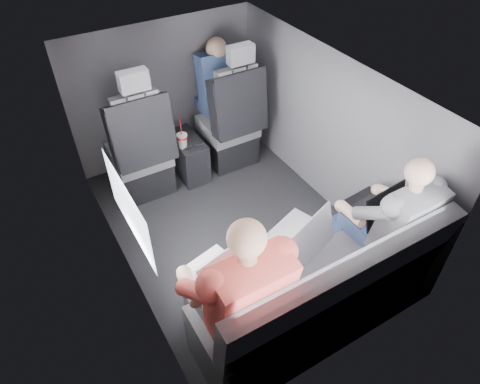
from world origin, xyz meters
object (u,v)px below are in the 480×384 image
front_seat_left (141,156)px  passenger_front_right (218,83)px  passenger_rear_right (387,221)px  passenger_rear_left (236,292)px  soda_cup (182,140)px  laptop_white (214,268)px  center_console (188,156)px  front_seat_right (231,127)px  rear_bench (317,299)px  laptop_silver (301,235)px  laptop_black (372,206)px

front_seat_left → passenger_front_right: front_seat_left is taller
front_seat_left → passenger_rear_right: front_seat_left is taller
passenger_rear_left → passenger_front_right: 2.30m
soda_cup → laptop_white: size_ratio=0.87×
center_console → passenger_front_right: size_ratio=0.65×
front_seat_right → passenger_rear_right: bearing=-84.9°
rear_bench → laptop_silver: bearing=82.7°
center_console → passenger_rear_right: bearing=-71.7°
laptop_black → passenger_front_right: size_ratio=0.51×
front_seat_right → passenger_rear_left: bearing=-118.7°
front_seat_left → passenger_rear_right: (1.06, -1.81, 0.21)m
passenger_rear_left → laptop_silver: bearing=16.5°
laptop_silver → passenger_front_right: 1.95m
front_seat_left → passenger_rear_left: bearing=-92.9°
front_seat_left → laptop_black: 1.99m
passenger_front_right → passenger_rear_left: bearing=-115.8°
front_seat_left → front_seat_right: size_ratio=1.00×
soda_cup → passenger_front_right: passenger_front_right is taller
laptop_white → laptop_silver: (0.60, -0.06, 0.01)m
rear_bench → passenger_rear_left: 0.65m
center_console → rear_bench: rear_bench is taller
passenger_rear_right → passenger_rear_left: bearing=-179.9°
laptop_black → passenger_front_right: bearing=94.6°
passenger_front_right → front_seat_left: bearing=-164.2°
laptop_black → passenger_rear_right: size_ratio=0.32×
laptop_silver → laptop_black: (0.58, -0.03, -0.00)m
laptop_black → passenger_rear_right: (-0.00, -0.14, -0.02)m
laptop_silver → passenger_rear_right: passenger_rear_right is taller
front_seat_left → laptop_white: (-0.11, -1.58, 0.23)m
passenger_rear_right → passenger_front_right: (-0.15, 2.06, 0.13)m
rear_bench → passenger_rear_right: passenger_rear_right is taller
laptop_white → laptop_black: (1.18, -0.08, 0.01)m
front_seat_left → laptop_silver: bearing=-73.5°
front_seat_right → laptop_white: 1.89m
front_seat_right → passenger_rear_right: size_ratio=1.06×
rear_bench → laptop_silver: (0.03, 0.26, 0.33)m
center_console → laptop_silver: laptop_silver is taller
center_console → laptop_black: 1.86m
passenger_rear_left → passenger_front_right: bearing=64.2°
soda_cup → laptop_white: bearing=-107.6°
laptop_black → passenger_front_right: passenger_front_right is taller
center_console → passenger_front_right: (0.46, 0.22, 0.54)m
soda_cup → passenger_front_right: bearing=30.9°
rear_bench → passenger_front_right: (0.46, 2.16, 0.44)m
rear_bench → passenger_rear_left: size_ratio=1.25×
rear_bench → laptop_silver: size_ratio=3.38×
center_console → laptop_silver: 1.73m
front_seat_left → passenger_rear_left: passenger_rear_left is taller
rear_bench → laptop_black: 0.73m
front_seat_left → soda_cup: (0.37, -0.06, 0.07)m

